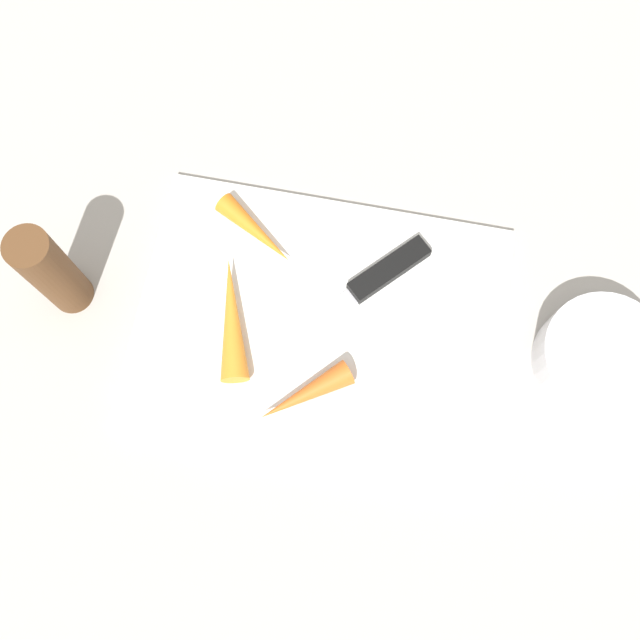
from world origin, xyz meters
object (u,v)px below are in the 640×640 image
Objects in this scene: carrot_shortest at (303,394)px; cutting_board at (320,322)px; carrot_medium at (256,231)px; small_bowl at (599,358)px; knife at (378,277)px; carrot_longest at (232,318)px; pepper_grinder at (51,272)px.

cutting_board is at bearing -129.64° from carrot_shortest.
small_bowl reaches higher than carrot_medium.
small_bowl reaches higher than knife.
carrot_longest is 0.17m from pepper_grinder.
knife is 0.15m from carrot_longest.
cutting_board is 2.28× the size of knife.
carrot_shortest is 0.17m from carrot_medium.
knife is (-0.05, -0.05, 0.01)m from cutting_board.
carrot_longest is (0.13, 0.07, 0.01)m from knife.
knife is 1.28× the size of carrot_longest.
carrot_medium is (0.08, -0.16, -0.00)m from carrot_shortest.
pepper_grinder is at bearing 3.43° from cutting_board.
carrot_shortest reaches higher than carrot_medium.
carrot_medium is 0.36m from small_bowl.
carrot_longest reaches higher than cutting_board.
small_bowl is at bearing -178.26° from cutting_board.
pepper_grinder reaches higher than knife.
knife is at bearing 22.36° from carrot_medium.
carrot_longest is at bearing 4.20° from small_bowl.
small_bowl reaches higher than cutting_board.
carrot_medium is (0.08, -0.08, 0.02)m from cutting_board.
carrot_medium is at bearing -17.84° from carrot_longest.
knife is at bearing -149.74° from carrot_shortest.
cutting_board is 3.04× the size of small_bowl.
pepper_grinder reaches higher than carrot_medium.
carrot_longest is 0.95× the size of pepper_grinder.
carrot_longest is at bearing -59.66° from carrot_medium.
knife is 0.13m from carrot_medium.
knife is 1.33× the size of small_bowl.
knife is 1.67× the size of carrot_medium.
knife is at bearing -167.27° from pepper_grinder.
cutting_board is 0.26m from pepper_grinder.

